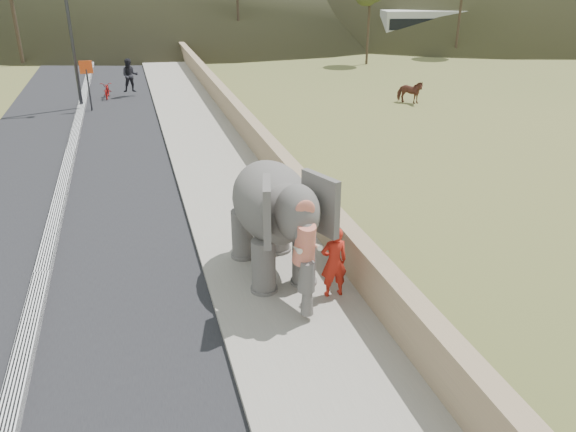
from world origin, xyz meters
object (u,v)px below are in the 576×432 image
(lamppost, at_px, (74,4))
(elephant_and_man, at_px, (273,217))
(motorcyclist, at_px, (120,82))
(cow, at_px, (410,92))

(lamppost, xyz_separation_m, elephant_and_man, (4.71, -18.67, -3.43))
(lamppost, relative_size, elephant_and_man, 2.15)
(lamppost, distance_m, motorcyclist, 4.87)
(elephant_and_man, height_order, motorcyclist, elephant_and_man)
(cow, height_order, motorcyclist, motorcyclist)
(lamppost, distance_m, cow, 16.80)
(elephant_and_man, relative_size, motorcyclist, 1.83)
(lamppost, relative_size, motorcyclist, 3.92)
(lamppost, distance_m, elephant_and_man, 19.56)
(cow, xyz_separation_m, motorcyclist, (-14.28, 5.55, 0.24))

